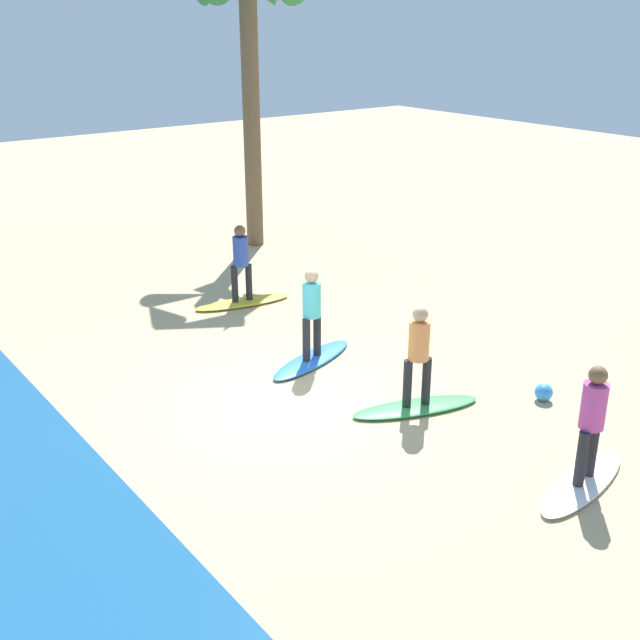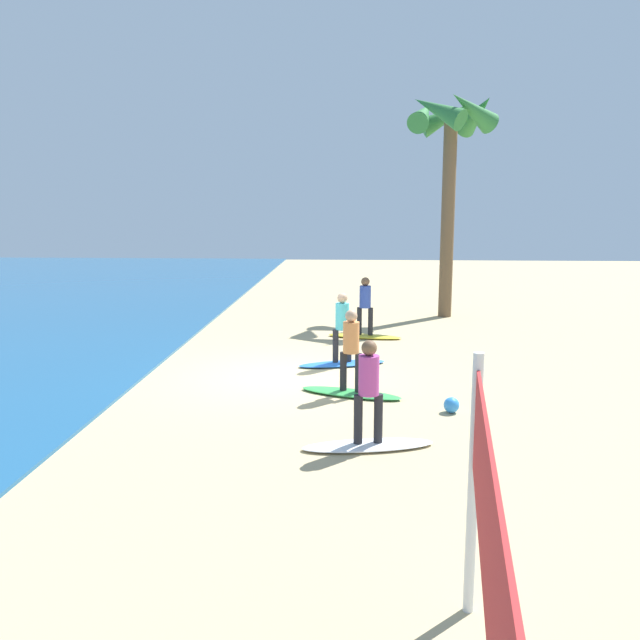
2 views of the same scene
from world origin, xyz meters
name	(u,v)px [view 2 (image 2 of 2)]	position (x,y,z in m)	size (l,w,h in m)	color
ground_plane	(282,376)	(0.00, 0.00, 0.00)	(60.00, 60.00, 0.00)	tan
surfboard_white	(368,445)	(-4.24, -1.82, 0.04)	(2.10, 0.56, 0.09)	white
surfer_white	(369,384)	(-4.24, -1.82, 1.04)	(0.32, 0.45, 1.64)	#232328
surfboard_green	(351,393)	(-1.37, -1.53, 0.04)	(2.10, 0.56, 0.09)	green
surfer_green	(351,345)	(-1.37, -1.53, 1.04)	(0.32, 0.44, 1.64)	#232328
surfboard_blue	(342,364)	(1.05, -1.31, 0.04)	(2.10, 0.56, 0.09)	blue
surfer_blue	(342,322)	(1.05, -1.31, 1.04)	(0.32, 0.45, 1.64)	#232328
surfboard_yellow	(365,336)	(4.31, -1.89, 0.04)	(2.10, 0.56, 0.09)	yellow
surfer_yellow	(365,302)	(4.31, -1.89, 1.04)	(0.32, 0.45, 1.64)	#232328
palm_tree	(451,137)	(8.06, -4.63, 5.88)	(2.88, 3.03, 7.33)	brown
beach_ball	(451,405)	(-2.38, -3.38, 0.14)	(0.29, 0.29, 0.29)	#338CE5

